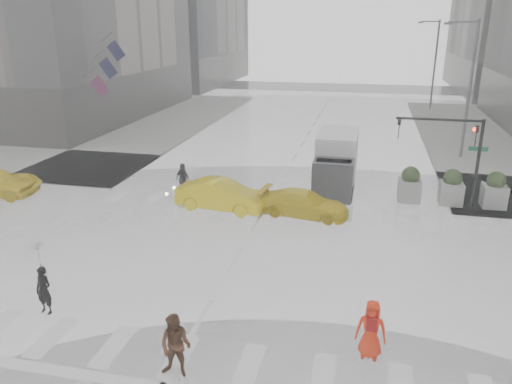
% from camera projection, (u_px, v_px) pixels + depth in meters
% --- Properties ---
extents(ground, '(120.00, 120.00, 0.00)m').
position_uv_depth(ground, '(235.00, 261.00, 19.43)').
color(ground, black).
rests_on(ground, ground).
extents(sidewalk_nw, '(35.00, 35.00, 0.15)m').
position_uv_depth(sidewalk_nw, '(54.00, 138.00, 39.59)').
color(sidewalk_nw, gray).
rests_on(sidewalk_nw, ground).
extents(road_markings, '(18.00, 48.00, 0.01)m').
position_uv_depth(road_markings, '(235.00, 260.00, 19.43)').
color(road_markings, silver).
rests_on(road_markings, ground).
extents(traffic_signal_pole, '(4.45, 0.42, 4.50)m').
position_uv_depth(traffic_signal_pole, '(458.00, 145.00, 23.91)').
color(traffic_signal_pole, black).
rests_on(traffic_signal_pole, ground).
extents(street_lamp_near, '(2.15, 0.22, 9.00)m').
position_uv_depth(street_lamp_near, '(468.00, 85.00, 32.19)').
color(street_lamp_near, '#59595B').
rests_on(street_lamp_near, ground).
extents(street_lamp_far, '(2.15, 0.22, 9.00)m').
position_uv_depth(street_lamp_far, '(434.00, 61.00, 50.64)').
color(street_lamp_far, '#59595B').
rests_on(street_lamp_far, ground).
extents(planter_west, '(1.10, 1.10, 1.80)m').
position_uv_depth(planter_west, '(410.00, 185.00, 25.23)').
color(planter_west, gray).
rests_on(planter_west, ground).
extents(planter_mid, '(1.10, 1.10, 1.80)m').
position_uv_depth(planter_mid, '(451.00, 188.00, 24.82)').
color(planter_mid, gray).
rests_on(planter_mid, ground).
extents(planter_east, '(1.10, 1.10, 1.80)m').
position_uv_depth(planter_east, '(495.00, 191.00, 24.40)').
color(planter_east, gray).
rests_on(planter_east, ground).
extents(flag_cluster, '(2.87, 3.06, 4.69)m').
position_uv_depth(flag_cluster, '(105.00, 66.00, 37.79)').
color(flag_cluster, '#59595B').
rests_on(flag_cluster, ground).
extents(pedestrian_black, '(1.11, 1.13, 2.43)m').
position_uv_depth(pedestrian_black, '(40.00, 267.00, 15.44)').
color(pedestrian_black, black).
rests_on(pedestrian_black, ground).
extents(pedestrian_brown, '(0.90, 0.72, 1.79)m').
position_uv_depth(pedestrian_brown, '(176.00, 346.00, 12.88)').
color(pedestrian_brown, '#492A1A').
rests_on(pedestrian_brown, ground).
extents(pedestrian_orange, '(0.88, 0.61, 1.72)m').
position_uv_depth(pedestrian_orange, '(371.00, 329.00, 13.63)').
color(pedestrian_orange, red).
rests_on(pedestrian_orange, ground).
extents(pedestrian_far_a, '(1.23, 1.07, 1.79)m').
position_uv_depth(pedestrian_far_a, '(183.00, 180.00, 26.32)').
color(pedestrian_far_a, black).
rests_on(pedestrian_far_a, ground).
extents(pedestrian_far_b, '(1.25, 1.23, 1.74)m').
position_uv_depth(pedestrian_far_b, '(323.00, 176.00, 27.05)').
color(pedestrian_far_b, black).
rests_on(pedestrian_far_b, ground).
extents(taxi_mid, '(4.65, 2.09, 1.48)m').
position_uv_depth(taxi_mid, '(222.00, 195.00, 24.48)').
color(taxi_mid, yellow).
rests_on(taxi_mid, ground).
extents(taxi_rear, '(3.97, 2.25, 1.24)m').
position_uv_depth(taxi_rear, '(304.00, 204.00, 23.71)').
color(taxi_rear, yellow).
rests_on(taxi_rear, ground).
extents(box_truck, '(2.13, 5.67, 3.01)m').
position_uv_depth(box_truck, '(336.00, 160.00, 27.38)').
color(box_truck, silver).
rests_on(box_truck, ground).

